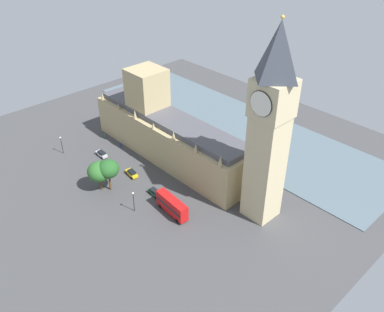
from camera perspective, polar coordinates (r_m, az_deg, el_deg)
ground_plane at (r=126.96m, az=-3.57°, el=-0.40°), size 128.69×128.69×0.00m
river_thames at (r=145.57m, az=5.78°, el=4.23°), size 34.05×115.82×0.25m
parliament_building at (r=125.24m, az=-3.60°, el=3.38°), size 13.82×58.69×25.77m
clock_tower at (r=93.21m, az=10.81°, el=4.25°), size 8.33×8.33×49.84m
car_silver_midblock at (r=130.61m, az=-12.53°, el=0.30°), size 1.89×4.69×1.74m
car_yellow_cab_leading at (r=120.10m, az=-8.43°, el=-2.38°), size 2.32×4.92×1.74m
car_dark_green_opposite_hall at (r=111.97m, az=-5.23°, el=-5.09°), size 1.93×4.60×1.74m
double_decker_bus_kerbside at (r=104.62m, az=-2.81°, el=-6.91°), size 3.33×10.66×4.75m
pedestrian_trailing at (r=140.51m, az=-12.11°, el=2.76°), size 0.48×0.59×1.59m
pedestrian_by_river_gate at (r=134.65m, az=-10.00°, el=1.60°), size 0.67×0.65×1.59m
plane_tree_under_trees at (r=112.27m, az=-11.64°, el=-1.78°), size 5.96×5.96×9.49m
plane_tree_corner at (r=113.30m, az=-12.83°, el=-2.13°), size 6.52×6.52×8.85m
street_lamp_far_end at (r=133.67m, az=-17.82°, el=1.91°), size 0.56×0.56×5.99m
street_lamp_near_tower at (r=105.30m, az=-8.20°, el=-5.83°), size 0.56×0.56×6.04m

